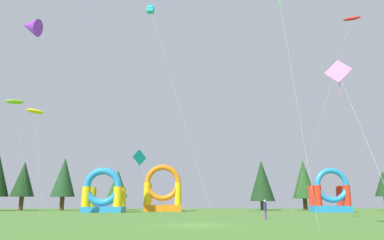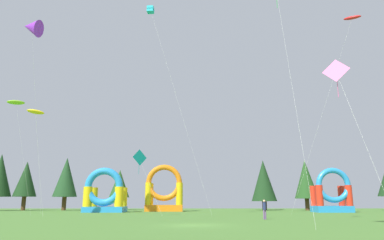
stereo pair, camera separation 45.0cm
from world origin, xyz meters
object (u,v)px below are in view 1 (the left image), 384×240
at_px(kite_yellow_parafoil, 35,112).
at_px(person_midfield, 265,208).
at_px(kite_pink_diamond, 339,74).
at_px(inflatable_blue_arch, 163,194).
at_px(inflatable_orange_dome, 103,196).
at_px(kite_cyan_box, 151,10).
at_px(inflatable_yellow_castle, 331,196).
at_px(kite_red_parafoil, 352,19).
at_px(kite_lime_parafoil, 15,102).
at_px(kite_purple_delta, 31,27).
at_px(kite_teal_diamond, 139,159).

distance_m(kite_yellow_parafoil, person_midfield, 27.33).
distance_m(kite_pink_diamond, inflatable_blue_arch, 41.57).
relative_size(kite_pink_diamond, inflatable_orange_dome, 1.63).
distance_m(kite_cyan_box, inflatable_yellow_castle, 38.29).
bearing_deg(kite_red_parafoil, kite_lime_parafoil, 170.71).
bearing_deg(kite_pink_diamond, kite_yellow_parafoil, 149.26).
distance_m(kite_pink_diamond, person_midfield, 14.96).
bearing_deg(inflatable_yellow_castle, kite_lime_parafoil, -165.60).
bearing_deg(person_midfield, kite_lime_parafoil, 139.13).
relative_size(kite_yellow_parafoil, inflatable_orange_dome, 1.79).
height_order(kite_yellow_parafoil, person_midfield, kite_yellow_parafoil).
relative_size(kite_cyan_box, inflatable_yellow_castle, 3.88).
bearing_deg(kite_purple_delta, kite_cyan_box, -5.54).
bearing_deg(kite_red_parafoil, kite_pink_diamond, -121.06).
bearing_deg(kite_pink_diamond, kite_red_parafoil, 58.94).
bearing_deg(inflatable_orange_dome, kite_red_parafoil, -30.73).
height_order(kite_yellow_parafoil, kite_purple_delta, kite_purple_delta).
xyz_separation_m(kite_teal_diamond, person_midfield, (13.11, -8.06, -5.53)).
distance_m(kite_purple_delta, inflatable_blue_arch, 32.42).
relative_size(kite_yellow_parafoil, kite_red_parafoil, 0.53).
xyz_separation_m(kite_teal_diamond, inflatable_orange_dome, (-7.02, 14.18, -4.18)).
xyz_separation_m(kite_pink_diamond, inflatable_yellow_castle, (11.83, 32.67, -7.90)).
xyz_separation_m(kite_yellow_parafoil, kite_red_parafoil, (36.54, -1.96, 10.86)).
bearing_deg(inflatable_blue_arch, inflatable_yellow_castle, -12.13).
height_order(kite_purple_delta, inflatable_yellow_castle, kite_purple_delta).
height_order(kite_red_parafoil, inflatable_orange_dome, kite_red_parafoil).
relative_size(kite_teal_diamond, kite_purple_delta, 0.29).
relative_size(kite_pink_diamond, kite_red_parafoil, 0.48).
bearing_deg(inflatable_orange_dome, kite_pink_diamond, -55.32).
bearing_deg(kite_red_parafoil, kite_yellow_parafoil, 176.92).
distance_m(kite_lime_parafoil, inflatable_blue_arch, 27.27).
bearing_deg(kite_teal_diamond, kite_yellow_parafoil, -166.06).
bearing_deg(kite_teal_diamond, kite_lime_parafoil, 173.31).
height_order(kite_yellow_parafoil, inflatable_blue_arch, kite_yellow_parafoil).
bearing_deg(inflatable_blue_arch, kite_yellow_parafoil, -121.67).
xyz_separation_m(kite_red_parafoil, inflatable_yellow_castle, (3.07, 18.12, -20.04)).
distance_m(inflatable_orange_dome, inflatable_blue_arch, 10.08).
bearing_deg(kite_teal_diamond, inflatable_blue_arch, 84.34).
bearing_deg(kite_purple_delta, kite_teal_diamond, -1.88).
height_order(kite_red_parafoil, inflatable_yellow_castle, kite_red_parafoil).
height_order(kite_cyan_box, inflatable_orange_dome, kite_cyan_box).
bearing_deg(inflatable_orange_dome, kite_cyan_box, -62.10).
distance_m(kite_purple_delta, person_midfield, 36.85).
height_order(kite_yellow_parafoil, kite_cyan_box, kite_cyan_box).
bearing_deg(kite_purple_delta, kite_pink_diamond, -32.82).
bearing_deg(kite_lime_parafoil, kite_pink_diamond, -33.25).
height_order(person_midfield, inflatable_yellow_castle, inflatable_yellow_castle).
bearing_deg(inflatable_blue_arch, person_midfield, -67.38).
distance_m(kite_teal_diamond, kite_cyan_box, 18.95).
bearing_deg(kite_yellow_parafoil, inflatable_orange_dome, 75.08).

